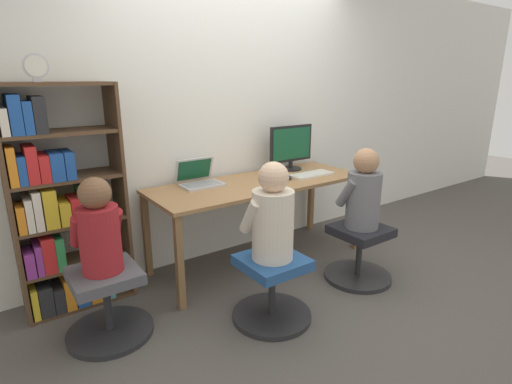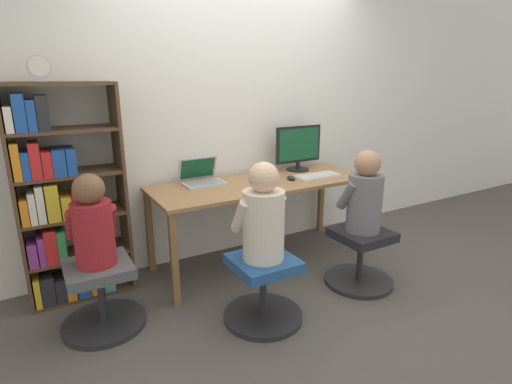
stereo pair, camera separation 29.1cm
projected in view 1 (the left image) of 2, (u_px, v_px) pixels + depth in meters
name	position (u px, v px, depth m)	size (l,w,h in m)	color
ground_plane	(284.00, 275.00, 3.38)	(14.00, 14.00, 0.00)	#4C4742
wall_back	(232.00, 113.00, 3.63)	(10.00, 0.05, 2.60)	silver
desk	(259.00, 189.00, 3.48)	(1.92, 0.72, 0.75)	olive
desktop_monitor	(291.00, 148.00, 3.85)	(0.50, 0.22, 0.43)	black
laptop	(200.00, 180.00, 3.33)	(0.34, 0.28, 0.22)	#B7B7BC
keyboard	(312.00, 174.00, 3.65)	(0.42, 0.17, 0.03)	silver
computer_mouse_by_keyboard	(288.00, 177.00, 3.52)	(0.06, 0.10, 0.04)	black
office_chair_left	(359.00, 253.00, 3.28)	(0.55, 0.55, 0.46)	#262628
office_chair_right	(272.00, 288.00, 2.73)	(0.55, 0.55, 0.46)	#262628
person_at_monitor	(363.00, 192.00, 3.14)	(0.33, 0.29, 0.64)	slate
person_at_laptop	(272.00, 216.00, 2.59)	(0.34, 0.30, 0.65)	beige
bookshelf	(59.00, 211.00, 2.75)	(0.74, 0.33, 1.59)	#513823
desk_clock	(36.00, 67.00, 2.41)	(0.15, 0.03, 0.17)	#B2B2B7
office_chair_side	(108.00, 303.00, 2.56)	(0.55, 0.55, 0.46)	#262628
person_near_shelf	(99.00, 230.00, 2.42)	(0.30, 0.27, 0.60)	maroon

